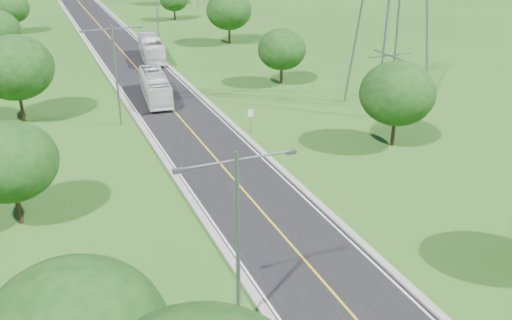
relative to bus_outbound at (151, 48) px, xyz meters
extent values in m
plane|color=#265518|center=(-3.04, -10.26, -1.69)|extent=(260.00, 260.00, 0.00)
cube|color=black|center=(-3.04, -4.26, -1.66)|extent=(8.00, 150.00, 0.06)
cube|color=gray|center=(-7.29, -4.26, -1.58)|extent=(0.50, 150.00, 0.22)
cube|color=gray|center=(1.21, -4.26, -1.58)|extent=(0.50, 150.00, 0.22)
cylinder|color=slate|center=(2.16, -32.26, -0.49)|extent=(0.08, 0.08, 2.40)
cube|color=white|center=(2.16, -32.29, 0.31)|extent=(0.55, 0.04, 0.70)
cylinder|color=slate|center=(-9.04, -58.26, 3.31)|extent=(0.22, 0.22, 10.00)
cylinder|color=slate|center=(-10.44, -58.26, 7.91)|extent=(2.80, 0.12, 0.12)
cylinder|color=slate|center=(-7.64, -58.26, 7.91)|extent=(2.80, 0.12, 0.12)
cube|color=slate|center=(-11.74, -58.26, 7.86)|extent=(0.50, 0.25, 0.18)
cube|color=slate|center=(-6.34, -58.26, 7.86)|extent=(0.50, 0.25, 0.18)
cylinder|color=slate|center=(-9.04, -25.26, 3.31)|extent=(0.22, 0.22, 10.00)
cylinder|color=slate|center=(-10.44, -25.26, 7.91)|extent=(2.80, 0.12, 0.12)
cylinder|color=slate|center=(-7.64, -25.26, 7.91)|extent=(2.80, 0.12, 0.12)
cube|color=slate|center=(-11.74, -25.26, 7.86)|extent=(0.50, 0.25, 0.18)
cube|color=slate|center=(-6.34, -25.26, 7.86)|extent=(0.50, 0.25, 0.18)
cylinder|color=slate|center=(2.96, 7.74, 3.31)|extent=(0.22, 0.22, 10.00)
cylinder|color=black|center=(-19.04, -42.26, -0.34)|extent=(0.36, 0.36, 2.70)
ellipsoid|color=#11380F|center=(-19.04, -42.26, 2.96)|extent=(6.30, 6.30, 5.36)
cylinder|color=black|center=(-18.04, -20.26, -0.07)|extent=(0.36, 0.36, 3.24)
ellipsoid|color=#11380F|center=(-18.04, -20.26, 3.89)|extent=(7.56, 7.56, 6.43)
cylinder|color=black|center=(-20.04, 3.74, -0.25)|extent=(0.36, 0.36, 2.88)
cylinder|color=black|center=(-17.54, 27.74, -0.43)|extent=(0.36, 0.36, 2.52)
ellipsoid|color=#11380F|center=(-17.54, 27.74, 2.65)|extent=(5.88, 5.88, 5.00)
cylinder|color=black|center=(12.96, -40.26, -0.25)|extent=(0.36, 0.36, 2.88)
ellipsoid|color=#11380F|center=(12.96, -40.26, 3.27)|extent=(6.72, 6.72, 5.71)
cylinder|color=black|center=(11.96, -18.26, -0.43)|extent=(0.36, 0.36, 2.52)
ellipsoid|color=#11380F|center=(11.96, -18.26, 2.65)|extent=(5.88, 5.88, 5.00)
cylinder|color=black|center=(13.96, 5.74, -0.16)|extent=(0.36, 0.36, 3.06)
ellipsoid|color=#11380F|center=(13.96, 5.74, 3.58)|extent=(7.14, 7.14, 6.07)
cylinder|color=black|center=(11.46, 29.74, -0.52)|extent=(0.36, 0.36, 2.34)
imported|color=white|center=(0.00, 0.00, 0.00)|extent=(4.16, 11.92, 3.25)
imported|color=white|center=(-3.84, -18.45, -0.13)|extent=(3.69, 10.98, 3.00)
camera|label=1|loc=(-17.23, -80.19, 18.27)|focal=40.00mm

